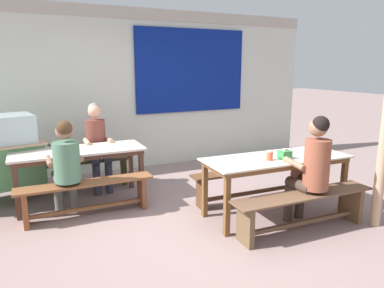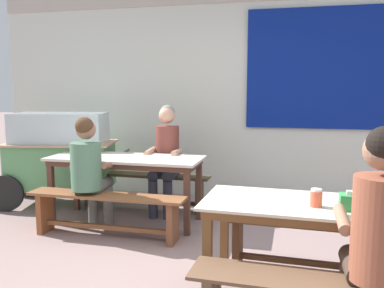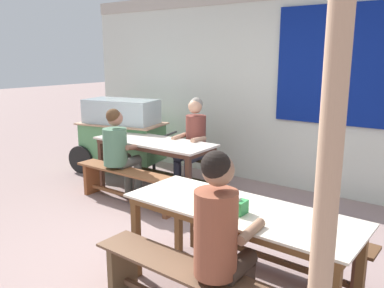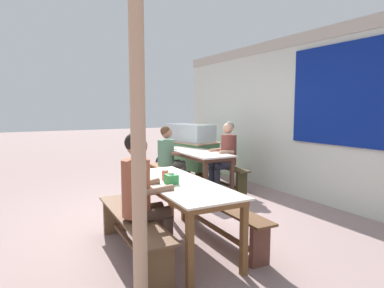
% 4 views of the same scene
% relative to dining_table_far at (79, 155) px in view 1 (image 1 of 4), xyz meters
% --- Properties ---
extents(ground_plane, '(40.00, 40.00, 0.00)m').
position_rel_dining_table_far_xyz_m(ground_plane, '(1.18, -1.22, -0.67)').
color(ground_plane, gray).
extents(backdrop_wall, '(7.25, 0.23, 2.84)m').
position_rel_dining_table_far_xyz_m(backdrop_wall, '(1.22, 1.40, 0.82)').
color(backdrop_wall, silver).
rests_on(backdrop_wall, ground_plane).
extents(dining_table_far, '(1.74, 0.68, 0.75)m').
position_rel_dining_table_far_xyz_m(dining_table_far, '(0.00, 0.00, 0.00)').
color(dining_table_far, silver).
rests_on(dining_table_far, ground_plane).
extents(dining_table_near, '(1.88, 0.75, 0.75)m').
position_rel_dining_table_far_xyz_m(dining_table_near, '(2.17, -1.47, 0.00)').
color(dining_table_near, beige).
rests_on(dining_table_near, ground_plane).
extents(bench_far_back, '(1.71, 0.25, 0.45)m').
position_rel_dining_table_far_xyz_m(bench_far_back, '(-0.00, 0.53, -0.37)').
color(bench_far_back, '#4A3E24').
rests_on(bench_far_back, ground_plane).
extents(bench_far_front, '(1.66, 0.29, 0.45)m').
position_rel_dining_table_far_xyz_m(bench_far_front, '(0.00, -0.53, -0.37)').
color(bench_far_front, brown).
rests_on(bench_far_front, ground_plane).
extents(bench_near_back, '(1.82, 0.31, 0.45)m').
position_rel_dining_table_far_xyz_m(bench_near_back, '(2.19, -0.94, -0.37)').
color(bench_near_back, brown).
rests_on(bench_near_back, ground_plane).
extents(bench_near_front, '(1.77, 0.38, 0.45)m').
position_rel_dining_table_far_xyz_m(bench_near_front, '(2.16, -2.00, -0.38)').
color(bench_near_front, brown).
rests_on(bench_near_front, ground_plane).
extents(person_left_back_turned, '(0.44, 0.54, 1.24)m').
position_rel_dining_table_far_xyz_m(person_left_back_turned, '(-0.21, -0.46, 0.03)').
color(person_left_back_turned, '#60645D').
rests_on(person_left_back_turned, ground_plane).
extents(person_center_facing, '(0.41, 0.53, 1.32)m').
position_rel_dining_table_far_xyz_m(person_center_facing, '(0.33, 0.46, 0.06)').
color(person_center_facing, '#333749').
rests_on(person_center_facing, ground_plane).
extents(person_near_front, '(0.41, 0.51, 1.33)m').
position_rel_dining_table_far_xyz_m(person_near_front, '(2.30, -1.94, 0.08)').
color(person_near_front, '#403128').
rests_on(person_near_front, ground_plane).
extents(tissue_box, '(0.13, 0.12, 0.12)m').
position_rel_dining_table_far_xyz_m(tissue_box, '(2.21, -1.57, 0.13)').
color(tissue_box, '#318D47').
rests_on(tissue_box, dining_table_near).
extents(condiment_jar, '(0.08, 0.08, 0.12)m').
position_rel_dining_table_far_xyz_m(condiment_jar, '(2.00, -1.55, 0.14)').
color(condiment_jar, '#E0553B').
rests_on(condiment_jar, dining_table_near).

